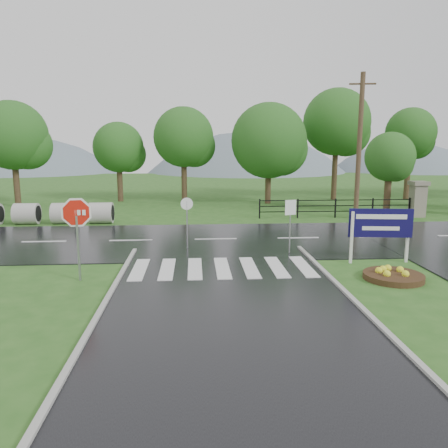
{
  "coord_description": "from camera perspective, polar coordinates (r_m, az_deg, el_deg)",
  "views": [
    {
      "loc": [
        -0.98,
        -10.32,
        4.47
      ],
      "look_at": [
        0.13,
        6.0,
        1.5
      ],
      "focal_mm": 35.0,
      "sensor_mm": 36.0,
      "label": 1
    }
  ],
  "objects": [
    {
      "name": "reg_sign_small",
      "position": [
        18.07,
        8.66,
        1.01
      ],
      "size": [
        0.49,
        0.17,
        2.27
      ],
      "color": "#939399",
      "rests_on": "ground"
    },
    {
      "name": "estate_billboard",
      "position": [
        17.6,
        19.77,
        -0.22
      ],
      "size": [
        2.39,
        0.34,
        2.1
      ],
      "color": "silver",
      "rests_on": "ground"
    },
    {
      "name": "pillar_west",
      "position": [
        29.99,
        23.98,
        3.1
      ],
      "size": [
        1.0,
        1.0,
        2.24
      ],
      "color": "gray",
      "rests_on": "ground"
    },
    {
      "name": "reg_sign_round",
      "position": [
        18.8,
        -4.86,
        0.94
      ],
      "size": [
        0.53,
        0.08,
        2.26
      ],
      "color": "#939399",
      "rests_on": "ground"
    },
    {
      "name": "utility_pole_east",
      "position": [
        27.64,
        17.25,
        9.68
      ],
      "size": [
        1.53,
        0.32,
        8.64
      ],
      "color": "#473523",
      "rests_on": "ground"
    },
    {
      "name": "entrance_tree_left",
      "position": [
        30.59,
        20.84,
        8.14
      ],
      "size": [
        3.2,
        3.2,
        5.31
      ],
      "color": "#3D2B1C",
      "rests_on": "ground"
    },
    {
      "name": "fence_west",
      "position": [
        27.98,
        14.35,
        2.28
      ],
      "size": [
        9.58,
        0.08,
        1.2
      ],
      "color": "black",
      "rests_on": "ground"
    },
    {
      "name": "treeline",
      "position": [
        34.67,
        -0.57,
        2.89
      ],
      "size": [
        83.2,
        5.2,
        10.0
      ],
      "color": "#21581B",
      "rests_on": "ground"
    },
    {
      "name": "curb_left",
      "position": [
        8.16,
        -23.63,
        -23.89
      ],
      "size": [
        0.15,
        24.0,
        0.12
      ],
      "primitive_type": "cube",
      "color": "#A3A39B",
      "rests_on": "ground"
    },
    {
      "name": "main_road",
      "position": [
        20.83,
        -1.09,
        -2.1
      ],
      "size": [
        90.0,
        8.0,
        0.04
      ],
      "primitive_type": "cube",
      "color": "black",
      "rests_on": "ground"
    },
    {
      "name": "stop_sign",
      "position": [
        15.04,
        -18.68,
        0.45
      ],
      "size": [
        1.3,
        0.25,
        2.96
      ],
      "color": "#939399",
      "rests_on": "ground"
    },
    {
      "name": "flower_bed",
      "position": [
        15.87,
        21.25,
        -6.24
      ],
      "size": [
        1.99,
        1.99,
        0.4
      ],
      "color": "#332111",
      "rests_on": "ground"
    },
    {
      "name": "hills",
      "position": [
        78.06,
        -0.47,
        -4.55
      ],
      "size": [
        102.0,
        48.0,
        48.0
      ],
      "color": "slate",
      "rests_on": "ground"
    },
    {
      "name": "ground",
      "position": [
        11.29,
        1.46,
        -13.04
      ],
      "size": [
        120.0,
        120.0,
        0.0
      ],
      "primitive_type": "plane",
      "color": "#2C5B1E",
      "rests_on": "ground"
    },
    {
      "name": "crosswalk",
      "position": [
        15.97,
        -0.21,
        -5.74
      ],
      "size": [
        6.5,
        2.8,
        0.02
      ],
      "color": "silver",
      "rests_on": "ground"
    }
  ]
}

